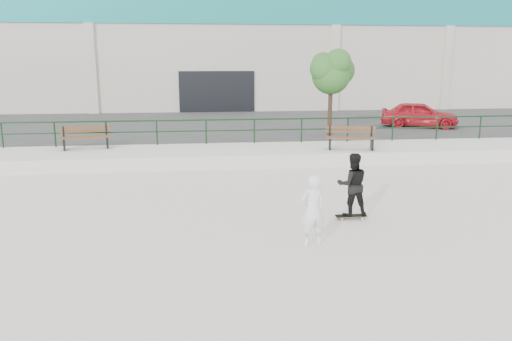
{
  "coord_description": "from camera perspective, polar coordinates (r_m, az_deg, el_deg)",
  "views": [
    {
      "loc": [
        -1.36,
        -9.68,
        3.89
      ],
      "look_at": [
        0.03,
        2.0,
        1.28
      ],
      "focal_mm": 35.0,
      "sensor_mm": 36.0,
      "label": 1
    }
  ],
  "objects": [
    {
      "name": "bench_right",
      "position": [
        19.71,
        10.78,
        3.66
      ],
      "size": [
        2.01,
        0.95,
        0.89
      ],
      "rotation": [
        0.0,
        0.0,
        -0.21
      ],
      "color": "#58321E",
      "rests_on": "ledge"
    },
    {
      "name": "tree",
      "position": [
        23.39,
        8.65,
        11.21
      ],
      "size": [
        2.2,
        1.95,
        3.91
      ],
      "color": "#452D22",
      "rests_on": "parking_strip"
    },
    {
      "name": "standing_skater",
      "position": [
        12.55,
        10.96,
        -1.59
      ],
      "size": [
        0.8,
        0.64,
        1.58
      ],
      "primitive_type": "imported",
      "rotation": [
        0.0,
        0.0,
        3.09
      ],
      "color": "black",
      "rests_on": "skateboard"
    },
    {
      "name": "bench_left",
      "position": [
        20.63,
        -18.9,
        3.58
      ],
      "size": [
        1.99,
        0.94,
        0.88
      ],
      "rotation": [
        0.0,
        0.0,
        0.21
      ],
      "color": "#58321E",
      "rests_on": "ledge"
    },
    {
      "name": "commercial_building",
      "position": [
        41.7,
        -5.03,
        13.38
      ],
      "size": [
        44.2,
        16.33,
        8.0
      ],
      "color": "beige",
      "rests_on": "ground"
    },
    {
      "name": "parking_strip",
      "position": [
        27.95,
        -3.93,
        4.97
      ],
      "size": [
        60.0,
        14.0,
        0.5
      ],
      "primitive_type": "cube",
      "color": "#343434",
      "rests_on": "ground"
    },
    {
      "name": "railing",
      "position": [
        20.7,
        -2.95,
        5.12
      ],
      "size": [
        28.0,
        0.06,
        1.03
      ],
      "color": "#123418",
      "rests_on": "ledge"
    },
    {
      "name": "ledge",
      "position": [
        19.57,
        -2.66,
        1.75
      ],
      "size": [
        30.0,
        3.0,
        0.5
      ],
      "primitive_type": "cube",
      "color": "silver",
      "rests_on": "ground"
    },
    {
      "name": "skateboard",
      "position": [
        12.77,
        10.81,
        -5.13
      ],
      "size": [
        0.78,
        0.22,
        0.09
      ],
      "rotation": [
        0.0,
        0.0,
        0.0
      ],
      "color": "black",
      "rests_on": "ground"
    },
    {
      "name": "ground",
      "position": [
        10.52,
        1.16,
        -9.21
      ],
      "size": [
        120.0,
        120.0,
        0.0
      ],
      "primitive_type": "plane",
      "color": "beige",
      "rests_on": "ground"
    },
    {
      "name": "red_car",
      "position": [
        27.25,
        18.15,
        6.11
      ],
      "size": [
        4.16,
        2.8,
        1.31
      ],
      "primitive_type": "imported",
      "rotation": [
        0.0,
        0.0,
        1.21
      ],
      "color": "#B31622",
      "rests_on": "parking_strip"
    },
    {
      "name": "seated_skater",
      "position": [
        10.69,
        6.48,
        -4.54
      ],
      "size": [
        0.62,
        0.47,
        1.54
      ],
      "primitive_type": "imported",
      "rotation": [
        0.0,
        0.0,
        3.33
      ],
      "color": "white",
      "rests_on": "ground"
    }
  ]
}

